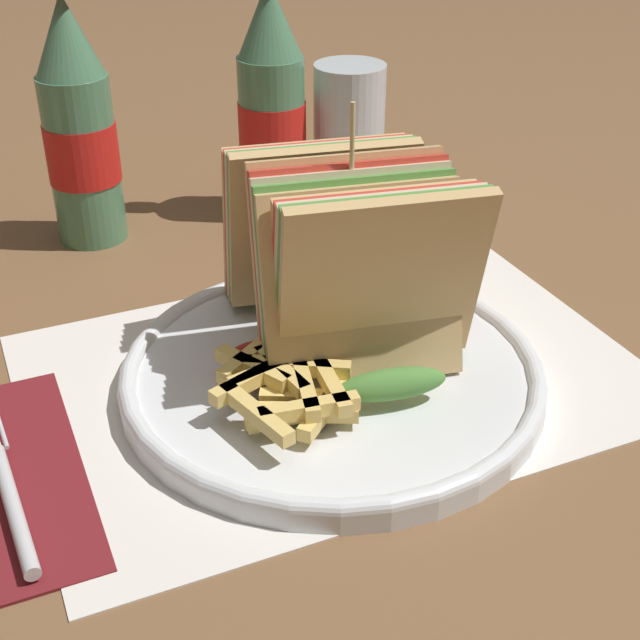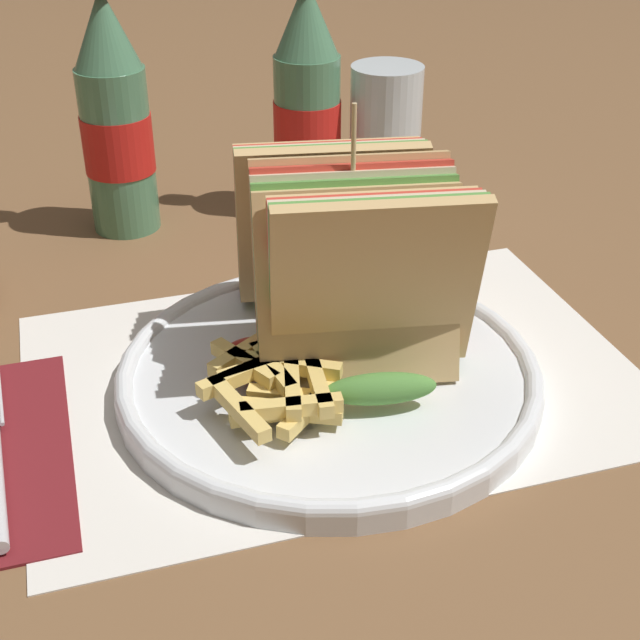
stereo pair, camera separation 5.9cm
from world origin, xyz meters
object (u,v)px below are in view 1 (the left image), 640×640
coke_bottle_far (272,107)px  glass_near (349,146)px  fork (7,487)px  club_sandwich (348,259)px  plate_main (332,373)px  coke_bottle_near (79,128)px

coke_bottle_far → glass_near: coke_bottle_far is taller
coke_bottle_far → fork: bearing=-132.1°
club_sandwich → plate_main: bearing=-132.7°
coke_bottle_far → club_sandwich: bearing=-100.2°
fork → coke_bottle_far: (0.28, 0.31, 0.09)m
plate_main → coke_bottle_near: size_ratio=1.21×
plate_main → coke_bottle_far: 0.30m
fork → glass_near: glass_near is taller
glass_near → coke_bottle_near: bearing=174.4°
plate_main → coke_bottle_far: (0.07, 0.28, 0.09)m
plate_main → coke_bottle_near: 0.32m
plate_main → glass_near: (0.14, 0.27, 0.05)m
fork → coke_bottle_far: coke_bottle_far is taller
plate_main → club_sandwich: size_ratio=1.43×
coke_bottle_near → plate_main: bearing=-71.3°
club_sandwich → coke_bottle_near: size_ratio=0.84×
club_sandwich → glass_near: bearing=64.6°
glass_near → plate_main: bearing=-117.2°
fork → coke_bottle_near: coke_bottle_near is taller
plate_main → glass_near: bearing=62.8°
plate_main → coke_bottle_far: bearing=76.4°
plate_main → glass_near: glass_near is taller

